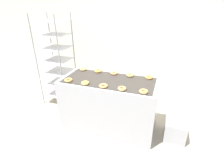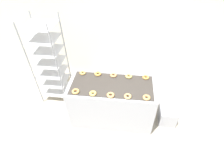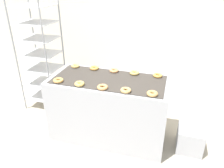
% 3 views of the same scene
% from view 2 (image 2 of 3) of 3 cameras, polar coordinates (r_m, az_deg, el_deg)
% --- Properties ---
extents(ground_plane, '(14.00, 14.00, 0.00)m').
position_cam_2_polar(ground_plane, '(3.41, -1.17, -18.67)').
color(ground_plane, '#B2A893').
extents(wall_back, '(8.00, 0.05, 2.80)m').
position_cam_2_polar(wall_back, '(4.11, 2.42, 19.30)').
color(wall_back, silver).
rests_on(wall_back, ground_plane).
extents(fryer_machine, '(1.57, 0.72, 0.90)m').
position_cam_2_polar(fryer_machine, '(3.40, 0.01, -5.94)').
color(fryer_machine, '#A8AAB2').
rests_on(fryer_machine, ground_plane).
extents(baking_rack_cart, '(0.57, 0.56, 1.85)m').
position_cam_2_polar(baking_rack_cart, '(3.80, -19.68, 6.95)').
color(baking_rack_cart, gray).
rests_on(baking_rack_cart, ground_plane).
extents(glaze_bin, '(0.33, 0.37, 0.34)m').
position_cam_2_polar(glaze_bin, '(3.73, 17.60, -9.60)').
color(glaze_bin, '#A8AAB2').
rests_on(glaze_bin, ground_plane).
extents(donut_near_leftmost, '(0.13, 0.13, 0.04)m').
position_cam_2_polar(donut_near_leftmost, '(3.00, -11.80, -2.36)').
color(donut_near_leftmost, tan).
rests_on(donut_near_leftmost, fryer_machine).
extents(donut_near_left, '(0.12, 0.12, 0.04)m').
position_cam_2_polar(donut_near_left, '(2.92, -6.27, -3.07)').
color(donut_near_left, tan).
rests_on(donut_near_left, fryer_machine).
extents(donut_near_center, '(0.13, 0.13, 0.04)m').
position_cam_2_polar(donut_near_center, '(2.88, -0.46, -3.61)').
color(donut_near_center, tan).
rests_on(donut_near_center, fryer_machine).
extents(donut_near_right, '(0.12, 0.12, 0.04)m').
position_cam_2_polar(donut_near_right, '(2.87, 5.17, -4.01)').
color(donut_near_right, tan).
rests_on(donut_near_right, fryer_machine).
extents(donut_near_rightmost, '(0.12, 0.12, 0.04)m').
position_cam_2_polar(donut_near_rightmost, '(2.89, 11.21, -4.35)').
color(donut_near_rightmost, tan).
rests_on(donut_near_rightmost, fryer_machine).
extents(donut_far_leftmost, '(0.12, 0.12, 0.04)m').
position_cam_2_polar(donut_far_leftmost, '(3.36, -9.57, 3.62)').
color(donut_far_leftmost, tan).
rests_on(donut_far_leftmost, fryer_machine).
extents(donut_far_left, '(0.13, 0.13, 0.04)m').
position_cam_2_polar(donut_far_left, '(3.31, -4.63, 3.37)').
color(donut_far_left, gold).
rests_on(donut_far_left, fryer_machine).
extents(donut_far_center, '(0.12, 0.12, 0.04)m').
position_cam_2_polar(donut_far_center, '(3.27, 0.53, 2.94)').
color(donut_far_center, tan).
rests_on(donut_far_center, fryer_machine).
extents(donut_far_right, '(0.13, 0.13, 0.04)m').
position_cam_2_polar(donut_far_right, '(3.25, 5.51, 2.58)').
color(donut_far_right, tan).
rests_on(donut_far_right, fryer_machine).
extents(donut_far_rightmost, '(0.12, 0.12, 0.04)m').
position_cam_2_polar(donut_far_rightmost, '(3.28, 10.97, 2.20)').
color(donut_far_rightmost, gold).
rests_on(donut_far_rightmost, fryer_machine).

